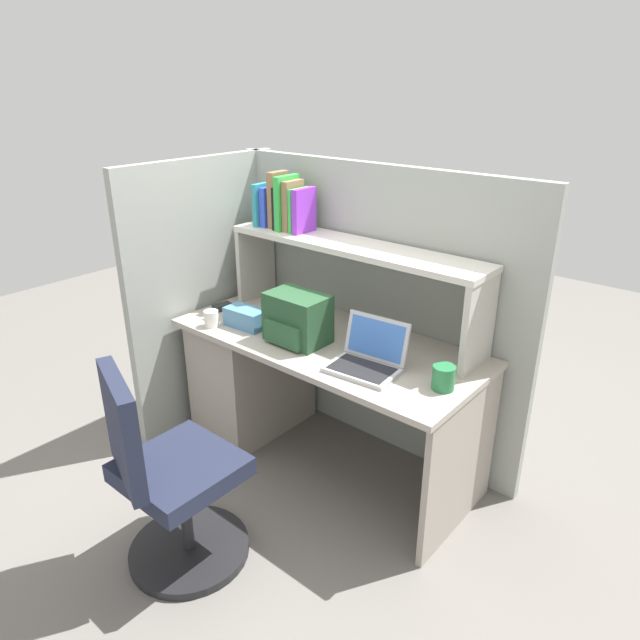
# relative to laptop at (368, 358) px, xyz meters

# --- Properties ---
(ground_plane) EXTENTS (8.00, 8.00, 0.00)m
(ground_plane) POSITION_rel_laptop_xyz_m (-0.34, 0.12, -0.78)
(ground_plane) COLOR slate
(desk) EXTENTS (1.60, 0.70, 0.73)m
(desk) POSITION_rel_laptop_xyz_m (-0.73, 0.12, -0.38)
(desk) COLOR #AAA093
(desk) RESTS_ON ground_plane
(cubicle_partition_rear) EXTENTS (1.84, 0.05, 1.55)m
(cubicle_partition_rear) POSITION_rel_laptop_xyz_m (-0.34, 0.50, -0.01)
(cubicle_partition_rear) COLOR #939991
(cubicle_partition_rear) RESTS_ON ground_plane
(cubicle_partition_left) EXTENTS (0.05, 1.06, 1.55)m
(cubicle_partition_left) POSITION_rel_laptop_xyz_m (-1.19, 0.07, -0.01)
(cubicle_partition_left) COLOR #939991
(cubicle_partition_left) RESTS_ON ground_plane
(overhead_hutch) EXTENTS (1.44, 0.28, 0.45)m
(overhead_hutch) POSITION_rel_laptop_xyz_m (-0.34, 0.32, 0.30)
(overhead_hutch) COLOR #BCB7AC
(overhead_hutch) RESTS_ON desk
(reference_books_on_shelf) EXTENTS (0.31, 0.18, 0.30)m
(reference_books_on_shelf) POSITION_rel_laptop_xyz_m (-0.80, 0.32, 0.53)
(reference_books_on_shelf) COLOR teal
(reference_books_on_shelf) RESTS_ON overhead_hutch
(laptop) EXTENTS (0.33, 0.28, 0.22)m
(laptop) POSITION_rel_laptop_xyz_m (0.00, 0.00, 0.00)
(laptop) COLOR #B7BABF
(laptop) RESTS_ON desk
(backpack) EXTENTS (0.30, 0.22, 0.24)m
(backpack) POSITION_rel_laptop_xyz_m (-0.44, 0.01, 0.07)
(backpack) COLOR #264C2D
(backpack) RESTS_ON desk
(computer_mouse) EXTENTS (0.08, 0.11, 0.03)m
(computer_mouse) POSITION_rel_laptop_xyz_m (-1.04, 0.05, -0.03)
(computer_mouse) COLOR #262628
(computer_mouse) RESTS_ON desk
(paper_cup) EXTENTS (0.08, 0.08, 0.09)m
(paper_cup) POSITION_rel_laptop_xyz_m (-0.90, -0.15, -0.01)
(paper_cup) COLOR white
(paper_cup) RESTS_ON desk
(tissue_box) EXTENTS (0.23, 0.13, 0.10)m
(tissue_box) POSITION_rel_laptop_xyz_m (-0.76, -0.03, -0.00)
(tissue_box) COLOR teal
(tissue_box) RESTS_ON desk
(snack_canister) EXTENTS (0.10, 0.10, 0.11)m
(snack_canister) POSITION_rel_laptop_xyz_m (0.35, 0.05, 0.00)
(snack_canister) COLOR #26723F
(snack_canister) RESTS_ON desk
(office_chair) EXTENTS (0.53, 0.54, 0.93)m
(office_chair) POSITION_rel_laptop_xyz_m (-0.39, -0.84, -0.39)
(office_chair) COLOR black
(office_chair) RESTS_ON ground_plane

